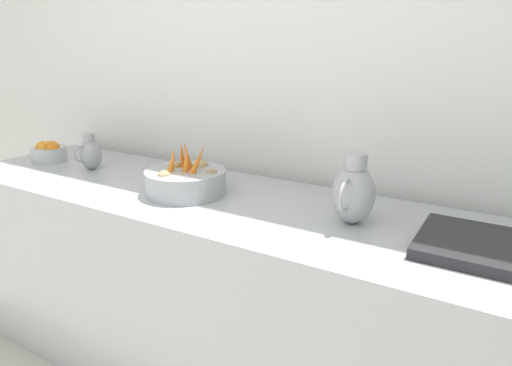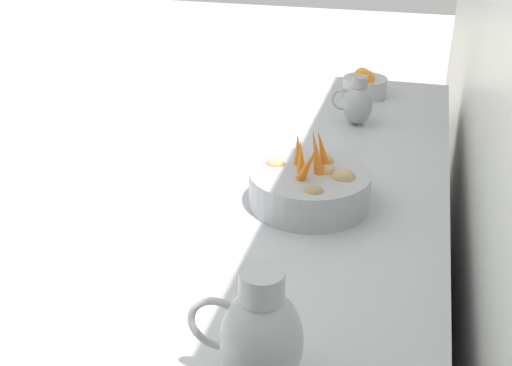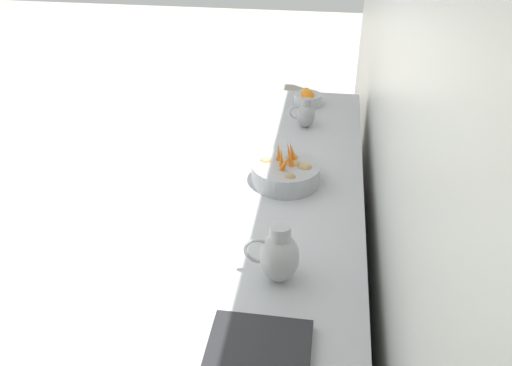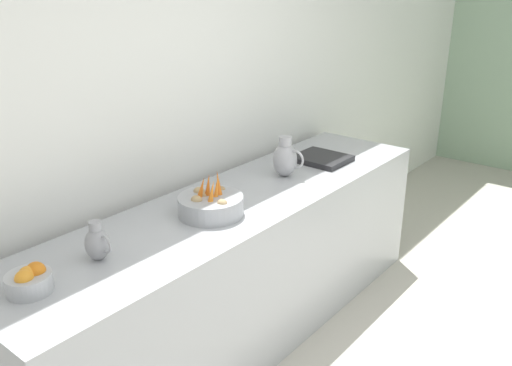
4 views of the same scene
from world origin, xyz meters
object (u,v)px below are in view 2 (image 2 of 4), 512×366
Objects in this scene: orange_bowl at (365,84)px; metal_pitcher_short at (357,103)px; vegetable_colander at (310,186)px; metal_pitcher_tall at (260,336)px.

metal_pitcher_short is at bearing 91.35° from orange_bowl.
metal_pitcher_short reaches higher than orange_bowl.
orange_bowl is 0.99× the size of metal_pitcher_short.
vegetable_colander is 1.34× the size of metal_pitcher_tall.
vegetable_colander is 0.66m from metal_pitcher_short.
metal_pitcher_tall is (-0.04, 0.71, 0.06)m from vegetable_colander.
vegetable_colander is 0.72m from metal_pitcher_tall.
metal_pitcher_short is at bearing -94.60° from vegetable_colander.
vegetable_colander reaches higher than metal_pitcher_short.
metal_pitcher_tall is at bearing 93.42° from vegetable_colander.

